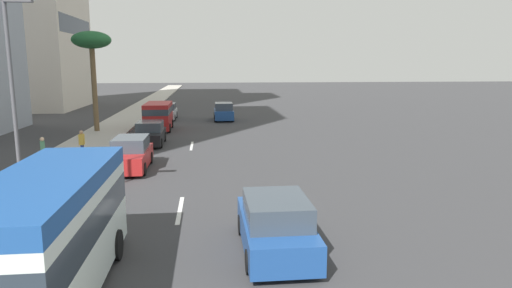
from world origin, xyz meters
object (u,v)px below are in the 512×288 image
minibus_second (49,231)px  pedestrian_near_lamp (82,143)px  car_lead (276,225)px  van_seventh (158,115)px  car_fifth (224,112)px  car_fourth (150,134)px  car_third (167,112)px  pedestrian_mid_block (41,168)px  palm_tree (92,44)px  pedestrian_by_tree (43,151)px  street_lamp (15,83)px  car_sixth (131,154)px

minibus_second → pedestrian_near_lamp: (15.49, 3.39, -0.61)m
car_lead → van_seventh: (25.01, 5.89, 0.50)m
car_fifth → van_seventh: (-6.17, 5.55, 0.48)m
car_fourth → car_third: bearing=-179.6°
minibus_second → van_seventh: (27.02, 0.37, -0.33)m
car_third → pedestrian_mid_block: size_ratio=2.82×
car_fifth → palm_tree: (-6.89, 10.31, 6.08)m
minibus_second → pedestrian_by_tree: size_ratio=4.21×
minibus_second → car_lead: bearing=110.1°
car_lead → street_lamp: street_lamp is taller
car_fifth → car_third: bearing=76.1°
car_fourth → pedestrian_near_lamp: pedestrian_near_lamp is taller
car_lead → car_fifth: size_ratio=1.05×
minibus_second → car_fourth: bearing=-179.3°
pedestrian_by_tree → van_seventh: bearing=143.1°
pedestrian_near_lamp → street_lamp: size_ratio=0.21×
car_lead → palm_tree: bearing=23.7°
pedestrian_near_lamp → street_lamp: bearing=11.1°
van_seventh → street_lamp: (-20.87, 2.54, 3.42)m
car_fifth → street_lamp: (-27.04, 8.09, 3.91)m
car_fourth → car_fifth: 13.99m
car_lead → car_sixth: car_lead is taller
car_third → pedestrian_by_tree: size_ratio=2.79×
car_fifth → minibus_second: bearing=171.1°
car_sixth → pedestrian_mid_block: bearing=-40.3°
pedestrian_mid_block → car_sixth: bearing=-172.2°
car_fifth → car_sixth: bearing=164.7°
palm_tree → pedestrian_by_tree: bearing=-177.9°
van_seventh → pedestrian_mid_block: van_seventh is taller
car_fifth → pedestrian_near_lamp: (-17.70, 8.57, 0.20)m
car_sixth → pedestrian_mid_block: pedestrian_mid_block is taller
pedestrian_near_lamp → pedestrian_by_tree: 2.72m
van_seventh → pedestrian_mid_block: (-17.67, 3.09, -0.27)m
van_seventh → pedestrian_mid_block: size_ratio=2.92×
minibus_second → car_fourth: (20.30, 0.24, -0.88)m
car_lead → street_lamp: size_ratio=0.59×
car_third → palm_tree: (-8.26, 4.78, 6.14)m
minibus_second → palm_tree: size_ratio=0.87×
car_third → pedestrian_near_lamp: 19.31m
car_fourth → pedestrian_by_tree: (-7.22, 4.40, 0.29)m
car_fourth → pedestrian_near_lamp: bearing=-33.2°
street_lamp → car_fifth: bearing=-16.7°
pedestrian_mid_block → street_lamp: street_lamp is taller
car_fourth → street_lamp: 14.93m
car_fourth → street_lamp: bearing=-10.7°
car_lead → car_third: 33.07m
car_fourth → palm_tree: 9.88m
car_lead → minibus_second: (-2.02, 5.52, 0.83)m
pedestrian_by_tree → palm_tree: bearing=162.2°
van_seventh → street_lamp: bearing=-6.9°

